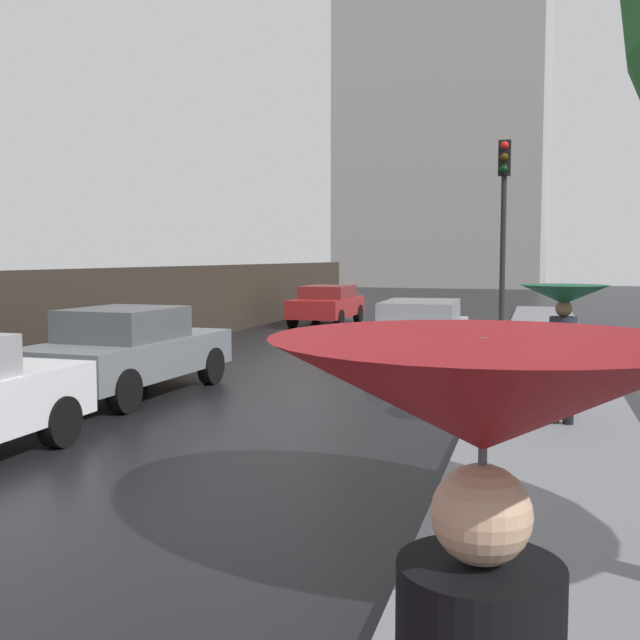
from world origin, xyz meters
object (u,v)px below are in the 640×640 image
Objects in this scene: car_silver_near_kerb at (421,331)px; pedestrian_with_umbrella_near at (483,538)px; car_grey_far_lane at (129,350)px; traffic_light at (504,209)px; pedestrian_with_umbrella_far at (564,311)px; car_red_behind_camera at (327,304)px.

pedestrian_with_umbrella_near reaches higher than car_silver_near_kerb.
traffic_light is at bearing -132.05° from car_grey_far_lane.
pedestrian_with_umbrella_near is at bearing -82.42° from car_silver_near_kerb.
pedestrian_with_umbrella_far is 0.39× the size of traffic_light.
pedestrian_with_umbrella_far is at bearing 175.43° from car_grey_far_lane.
car_red_behind_camera is 24.03m from pedestrian_with_umbrella_near.
pedestrian_with_umbrella_near is (6.80, -23.03, 0.97)m from car_red_behind_camera.
pedestrian_with_umbrella_near is 1.10× the size of pedestrian_with_umbrella_far.
traffic_light is at bearing 93.24° from pedestrian_with_umbrella_near.
car_grey_far_lane is 7.04m from pedestrian_with_umbrella_far.
traffic_light reaches higher than pedestrian_with_umbrella_far.
car_red_behind_camera is 0.92× the size of car_grey_far_lane.
pedestrian_with_umbrella_far reaches higher than car_grey_far_lane.
car_grey_far_lane is 11.54m from pedestrian_with_umbrella_near.
pedestrian_with_umbrella_far is (2.69, -5.67, 0.88)m from car_silver_near_kerb.
car_silver_near_kerb is 9.91m from car_red_behind_camera.
car_grey_far_lane reaches higher than car_silver_near_kerb.
car_grey_far_lane is at bearing 125.14° from pedestrian_with_umbrella_near.
pedestrian_with_umbrella_far is 7.03m from traffic_light.
traffic_light is (-0.65, 15.27, 1.68)m from pedestrian_with_umbrella_near.
pedestrian_with_umbrella_near is at bearing -88.94° from pedestrian_with_umbrella_far.
pedestrian_with_umbrella_far is at bearing 87.90° from pedestrian_with_umbrella_near.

